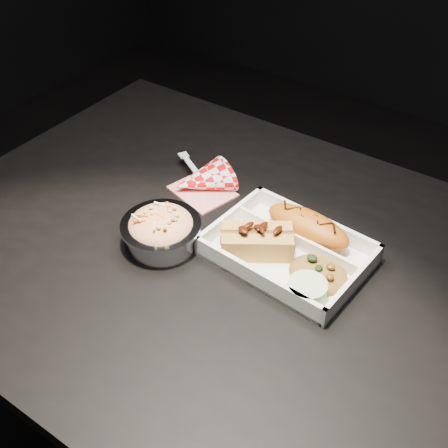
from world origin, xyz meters
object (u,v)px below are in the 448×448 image
Objects in this scene: foil_coleslaw_cup at (161,229)px; napkin_fork at (201,181)px; dining_table at (254,299)px; food_tray at (288,253)px; hotdog at (257,240)px; fried_pastry at (308,226)px.

foil_coleslaw_cup reaches higher than napkin_fork.
foil_coleslaw_cup is at bearing -160.97° from dining_table.
foil_coleslaw_cup is at bearing -149.71° from food_tray.
food_tray is at bearing 12.54° from napkin_fork.
foil_coleslaw_cup is (-0.15, -0.05, 0.12)m from dining_table.
food_tray is 2.05× the size of hotdog.
dining_table is 0.25m from napkin_fork.
food_tray is (0.04, 0.04, 0.10)m from dining_table.
foil_coleslaw_cup reaches higher than hotdog.
napkin_fork is (-0.23, 0.07, 0.01)m from food_tray.
dining_table is at bearing -0.05° from napkin_fork.
fried_pastry is at bearing 36.81° from foil_coleslaw_cup.
foil_coleslaw_cup is (-0.15, -0.07, -0.00)m from hotdog.
napkin_fork is at bearing 103.66° from foil_coleslaw_cup.
food_tray is at bearing -94.67° from fried_pastry.
hotdog is (-0.05, -0.08, 0.00)m from fried_pastry.
fried_pastry reaches higher than food_tray.
napkin_fork reaches higher than dining_table.
fried_pastry reaches higher than dining_table.
hotdog is at bearing 25.47° from foil_coleslaw_cup.
fried_pastry is 0.24m from napkin_fork.
foil_coleslaw_cup reaches higher than fried_pastry.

